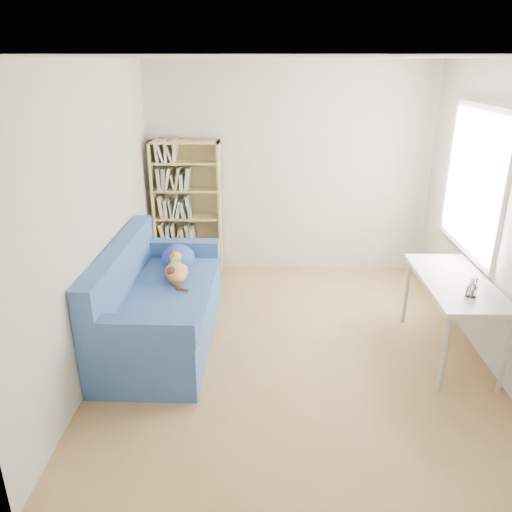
{
  "coord_description": "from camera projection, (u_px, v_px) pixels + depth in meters",
  "views": [
    {
      "loc": [
        -0.25,
        -4.15,
        2.58
      ],
      "look_at": [
        -0.36,
        0.24,
        0.85
      ],
      "focal_mm": 35.0,
      "sensor_mm": 36.0,
      "label": 1
    }
  ],
  "objects": [
    {
      "name": "pen_cup",
      "position": [
        472.0,
        289.0,
        4.12
      ],
      "size": [
        0.09,
        0.09,
        0.17
      ],
      "color": "white",
      "rests_on": "desk"
    },
    {
      "name": "desk",
      "position": [
        455.0,
        287.0,
        4.47
      ],
      "size": [
        0.59,
        1.29,
        0.75
      ],
      "color": "silver",
      "rests_on": "ground"
    },
    {
      "name": "bookshelf",
      "position": [
        188.0,
        214.0,
        6.26
      ],
      "size": [
        0.85,
        0.26,
        1.69
      ],
      "color": "tan",
      "rests_on": "ground"
    },
    {
      "name": "sofa",
      "position": [
        158.0,
        305.0,
        4.84
      ],
      "size": [
        0.96,
        1.99,
        0.98
      ],
      "rotation": [
        0.0,
        0.0,
        -0.01
      ],
      "color": "navy",
      "rests_on": "ground"
    },
    {
      "name": "ground",
      "position": [
        293.0,
        348.0,
        4.8
      ],
      "size": [
        4.0,
        4.0,
        0.0
      ],
      "primitive_type": "plane",
      "color": "olive",
      "rests_on": "ground"
    },
    {
      "name": "room_shell",
      "position": [
        309.0,
        179.0,
        4.23
      ],
      "size": [
        3.54,
        4.04,
        2.62
      ],
      "color": "silver",
      "rests_on": "ground"
    }
  ]
}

